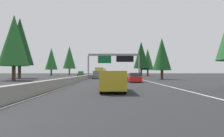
% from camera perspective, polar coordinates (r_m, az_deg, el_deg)
% --- Properties ---
extents(ground_plane, '(320.00, 320.00, 0.00)m').
position_cam_1_polar(ground_plane, '(65.18, -4.94, -2.42)').
color(ground_plane, '#262628').
extents(median_barrier, '(180.00, 0.56, 0.90)m').
position_cam_1_polar(median_barrier, '(85.14, -4.10, -1.79)').
color(median_barrier, gray).
rests_on(median_barrier, ground).
extents(shoulder_stripe_right, '(160.00, 0.16, 0.01)m').
position_cam_1_polar(shoulder_stripe_right, '(75.26, 4.44, -2.23)').
color(shoulder_stripe_right, silver).
rests_on(shoulder_stripe_right, ground).
extents(shoulder_stripe_median, '(160.00, 0.16, 0.01)m').
position_cam_1_polar(shoulder_stripe_median, '(75.13, -4.16, -2.23)').
color(shoulder_stripe_median, silver).
rests_on(shoulder_stripe_median, ground).
extents(sign_gantry_overhead, '(0.50, 12.68, 6.02)m').
position_cam_1_polar(sign_gantry_overhead, '(46.68, 0.73, 2.90)').
color(sign_gantry_overhead, gray).
rests_on(sign_gantry_overhead, ground).
extents(minivan_far_right, '(5.00, 1.95, 1.69)m').
position_cam_1_polar(minivan_far_right, '(15.83, 0.20, -3.41)').
color(minivan_far_right, '#AD931E').
rests_on(minivan_far_right, ground).
extents(sedan_far_center, '(4.40, 1.80, 1.47)m').
position_cam_1_polar(sedan_far_center, '(30.51, 6.60, -2.75)').
color(sedan_far_center, red).
rests_on(sedan_far_center, ground).
extents(pickup_distant_b, '(5.60, 2.00, 1.86)m').
position_cam_1_polar(pickup_distant_b, '(47.63, -4.52, -1.85)').
color(pickup_distant_b, slate).
rests_on(pickup_distant_b, ground).
extents(bus_mid_center, '(11.50, 2.55, 3.10)m').
position_cam_1_polar(bus_mid_center, '(93.09, -2.59, -0.94)').
color(bus_mid_center, white).
rests_on(bus_mid_center, ground).
extents(sedan_near_center, '(4.40, 1.80, 1.47)m').
position_cam_1_polar(sedan_near_center, '(96.56, -0.27, -1.56)').
color(sedan_near_center, maroon).
rests_on(sedan_near_center, ground).
extents(box_truck_mid_left, '(8.50, 2.40, 2.95)m').
position_cam_1_polar(box_truck_mid_left, '(62.46, -3.68, -1.01)').
color(box_truck_mid_left, gold).
rests_on(box_truck_mid_left, ground).
extents(oncoming_near, '(5.60, 2.00, 1.86)m').
position_cam_1_polar(oncoming_near, '(75.13, -9.23, -1.53)').
color(oncoming_near, '#2D6B38').
rests_on(oncoming_near, ground).
extents(conifer_right_near, '(3.93, 3.93, 8.94)m').
position_cam_1_polar(conifer_right_near, '(42.73, 14.56, 4.15)').
color(conifer_right_near, '#4C3823').
rests_on(conifer_right_near, ground).
extents(conifer_right_mid, '(6.00, 6.00, 13.63)m').
position_cam_1_polar(conifer_right_mid, '(76.79, 8.64, 3.99)').
color(conifer_right_mid, '#4C3823').
rests_on(conifer_right_mid, ground).
extents(conifer_right_far, '(4.88, 4.88, 11.08)m').
position_cam_1_polar(conifer_right_far, '(79.92, 10.53, 2.68)').
color(conifer_right_far, '#4C3823').
rests_on(conifer_right_far, ground).
extents(conifer_left_foreground, '(5.45, 5.45, 12.39)m').
position_cam_1_polar(conifer_left_foreground, '(40.88, -27.03, 7.42)').
color(conifer_left_foreground, '#4C3823').
rests_on(conifer_left_foreground, ground).
extents(conifer_left_near, '(6.63, 6.63, 15.06)m').
position_cam_1_polar(conifer_left_near, '(53.27, -25.67, 7.24)').
color(conifer_left_near, '#4C3823').
rests_on(conifer_left_near, ground).
extents(conifer_left_mid, '(5.20, 5.20, 11.83)m').
position_cam_1_polar(conifer_left_mid, '(86.24, -17.53, 2.75)').
color(conifer_left_mid, '#4C3823').
rests_on(conifer_left_mid, ground).
extents(conifer_left_far, '(6.87, 6.87, 15.61)m').
position_cam_1_polar(conifer_left_far, '(106.70, -12.51, 3.25)').
color(conifer_left_far, '#4C3823').
rests_on(conifer_left_far, ground).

